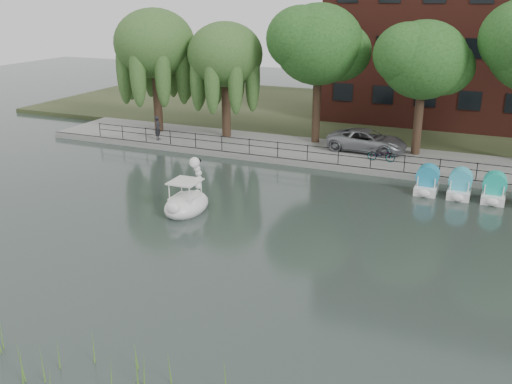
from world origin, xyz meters
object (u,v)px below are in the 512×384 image
Objects in this scene: pedestrian at (158,126)px; swan_boat at (187,201)px; bicycle at (381,153)px; minivan at (367,139)px.

pedestrian is 13.67m from swan_boat.
bicycle is 13.62m from swan_boat.
bicycle is at bearing -141.99° from minivan.
swan_boat is at bearing 147.21° from bicycle.
minivan is 3.47× the size of bicycle.
swan_boat reaches higher than pedestrian.
minivan reaches higher than bicycle.
bicycle is 15.84m from pedestrian.
pedestrian reaches higher than minivan.
minivan is at bearing 64.73° from swan_boat.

